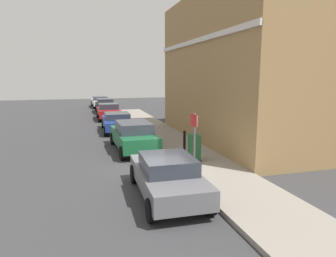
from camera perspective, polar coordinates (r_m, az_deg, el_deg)
ground at (r=12.43m, az=-1.81°, el=-7.60°), size 80.00×80.00×0.00m
sidewalk at (r=18.51m, az=-0.67°, el=-1.51°), size 2.58×30.00×0.15m
corner_building at (r=18.62m, az=16.45°, el=10.70°), size 7.75×12.50×8.25m
car_grey at (r=9.45m, az=-0.18°, el=-8.87°), size 1.93×4.18×1.33m
car_green at (r=15.31m, az=-6.55°, el=-1.33°), size 1.99×4.47×1.48m
car_blue at (r=20.81m, az=-9.61°, el=1.33°), size 2.02×4.36×1.29m
car_red at (r=26.67m, az=-11.16°, el=3.24°), size 1.94×3.96×1.40m
car_black at (r=32.00m, az=-11.80°, el=4.32°), size 1.93×4.46×1.42m
car_white at (r=37.38m, az=-12.70°, el=5.00°), size 2.07×4.54×1.31m
utility_cabinet at (r=12.95m, az=4.99°, el=-3.79°), size 0.46×0.61×1.15m
bollard_near_cabinet at (r=14.41m, az=3.12°, el=-2.26°), size 0.14×0.14×1.04m
street_sign at (r=10.74m, az=4.94°, el=-1.29°), size 0.08×0.60×2.30m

